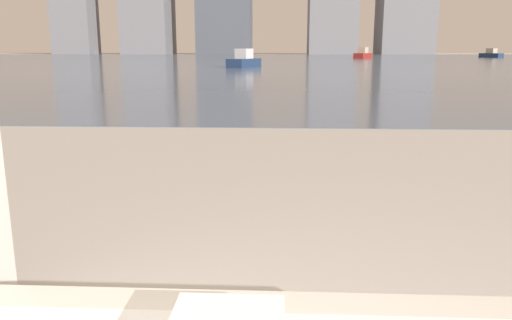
{
  "coord_description": "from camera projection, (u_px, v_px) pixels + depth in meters",
  "views": [
    {
      "loc": [
        0.07,
        -0.19,
        1.13
      ],
      "look_at": [
        -0.06,
        2.27,
        0.58
      ],
      "focal_mm": 35.0,
      "sensor_mm": 36.0,
      "label": 1
    }
  ],
  "objects": [
    {
      "name": "harbor_boat_3",
      "position": [
        244.0,
        61.0,
        31.26
      ],
      "size": [
        2.05,
        3.27,
        1.16
      ],
      "color": "navy",
      "rests_on": "harbor_water"
    },
    {
      "name": "harbor_boat_2",
      "position": [
        491.0,
        54.0,
        69.49
      ],
      "size": [
        2.51,
        3.48,
        1.25
      ],
      "color": "navy",
      "rests_on": "harbor_water"
    },
    {
      "name": "harbor_boat_0",
      "position": [
        363.0,
        54.0,
        62.57
      ],
      "size": [
        2.81,
        3.84,
        1.38
      ],
      "color": "maroon",
      "rests_on": "harbor_water"
    },
    {
      "name": "harbor_water",
      "position": [
        281.0,
        59.0,
        60.88
      ],
      "size": [
        180.0,
        110.0,
        0.01
      ],
      "color": "slate",
      "rests_on": "ground_plane"
    }
  ]
}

